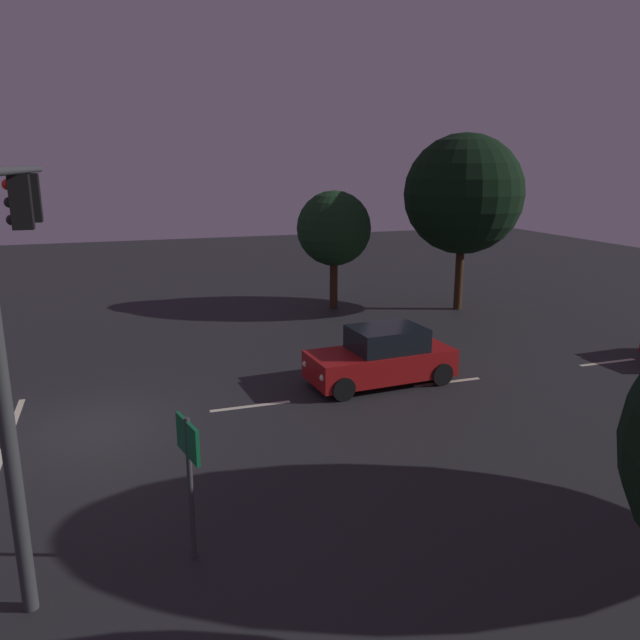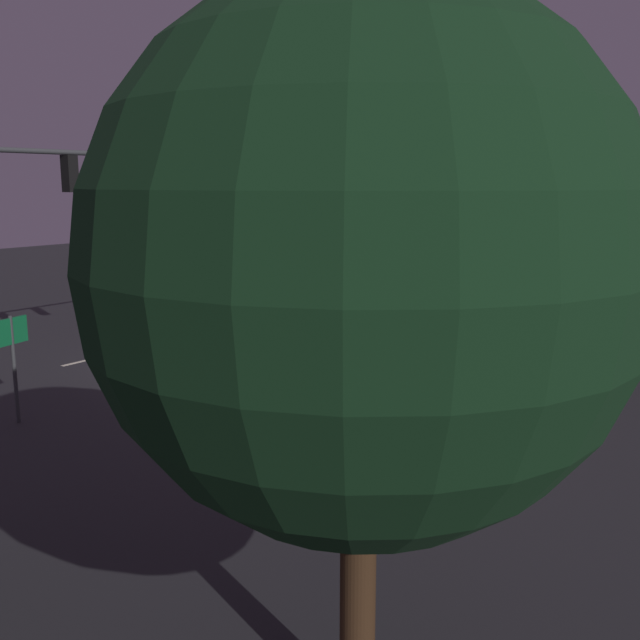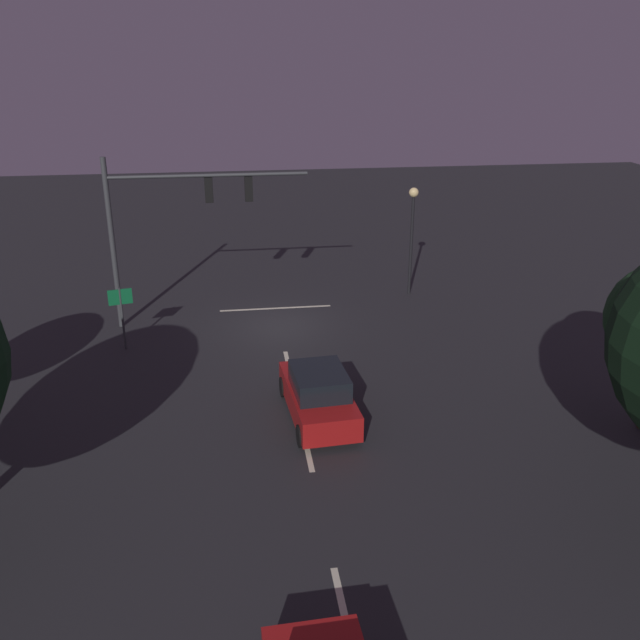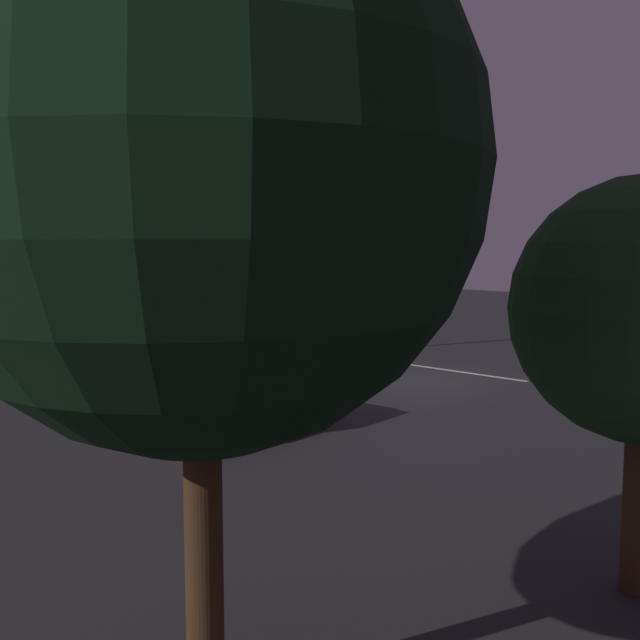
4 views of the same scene
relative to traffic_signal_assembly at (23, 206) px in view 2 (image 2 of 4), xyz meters
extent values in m
plane|color=#232326|center=(-4.10, 0.73, -4.83)|extent=(80.00, 80.00, 0.00)
cylinder|color=#383A3D|center=(-1.46, 0.01, 1.40)|extent=(7.95, 0.14, 0.14)
cube|color=black|center=(-1.46, 0.01, 0.83)|extent=(0.32, 0.36, 1.00)
sphere|color=red|center=(-1.46, -0.18, 1.15)|extent=(0.20, 0.20, 0.20)
sphere|color=black|center=(-1.46, -0.18, 0.83)|extent=(0.20, 0.20, 0.20)
sphere|color=black|center=(-1.46, -0.18, 0.51)|extent=(0.20, 0.20, 0.20)
cube|color=black|center=(-3.05, 0.01, 0.83)|extent=(0.32, 0.36, 1.00)
sphere|color=red|center=(-3.05, -0.18, 1.15)|extent=(0.20, 0.20, 0.20)
sphere|color=black|center=(-3.05, -0.18, 0.83)|extent=(0.20, 0.20, 0.20)
sphere|color=black|center=(-3.05, -0.18, 0.51)|extent=(0.20, 0.20, 0.20)
cube|color=beige|center=(-4.10, 4.73, -4.83)|extent=(0.16, 2.20, 0.01)
cube|color=beige|center=(-4.10, 10.73, -4.83)|extent=(0.16, 2.20, 0.01)
cube|color=beige|center=(-4.10, -1.19, -4.83)|extent=(5.00, 0.16, 0.01)
cube|color=maroon|center=(-4.68, 8.78, -4.21)|extent=(2.11, 4.42, 0.80)
cube|color=black|center=(-4.69, 8.98, -3.47)|extent=(1.75, 2.21, 0.68)
cylinder|color=black|center=(-3.72, 7.25, -4.49)|extent=(0.27, 0.69, 0.68)
cylinder|color=black|center=(-5.40, 7.13, -4.49)|extent=(0.27, 0.69, 0.68)
cylinder|color=black|center=(-3.95, 10.44, -4.49)|extent=(0.27, 0.69, 0.68)
cylinder|color=black|center=(-5.63, 10.32, -4.49)|extent=(0.27, 0.69, 0.68)
sphere|color=#F9EFC6|center=(-3.87, 6.72, -4.16)|extent=(0.20, 0.20, 0.20)
sphere|color=#F9EFC6|center=(-5.17, 6.62, -4.16)|extent=(0.20, 0.20, 0.20)
cylinder|color=black|center=(-10.59, -2.34, -2.50)|extent=(0.14, 0.14, 4.68)
sphere|color=#F9D88C|center=(-10.59, -2.34, 0.02)|extent=(0.44, 0.44, 0.44)
cylinder|color=#383A3D|center=(2.06, 2.45, -3.59)|extent=(0.09, 0.09, 2.49)
cube|color=#0F6033|center=(2.06, 2.45, -2.69)|extent=(0.89, 0.26, 0.60)
cylinder|color=#382314|center=(5.24, 13.74, -3.43)|extent=(0.36, 0.36, 2.80)
sphere|color=black|center=(5.24, 13.74, -0.13)|extent=(5.08, 5.08, 5.08)
cylinder|color=#382314|center=(-14.53, 10.85, -3.65)|extent=(0.36, 0.36, 2.36)
sphere|color=#163319|center=(-14.53, 10.85, -1.23)|extent=(3.31, 3.31, 3.31)
camera|label=1|loc=(11.18, 1.60, 1.49)|focal=34.48mm
camera|label=2|loc=(10.70, 17.19, 0.58)|focal=39.93mm
camera|label=3|loc=(-2.09, 27.76, 6.06)|focal=38.44mm
camera|label=4|loc=(-17.87, 20.08, -0.42)|focal=41.36mm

